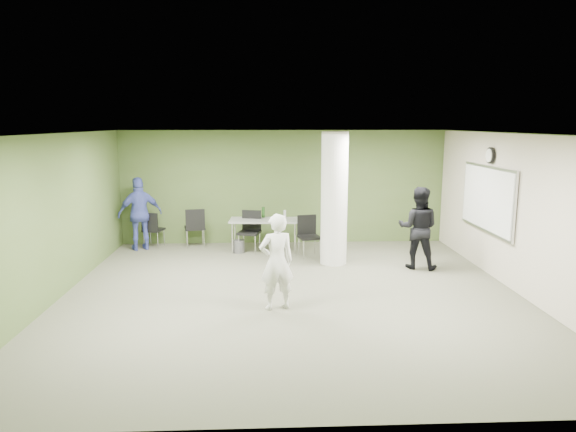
{
  "coord_description": "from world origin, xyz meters",
  "views": [
    {
      "loc": [
        -0.45,
        -8.62,
        2.98
      ],
      "look_at": [
        -0.02,
        1.0,
        1.22
      ],
      "focal_mm": 32.0,
      "sensor_mm": 36.0,
      "label": 1
    }
  ],
  "objects_px": {
    "chair_back_left": "(152,227)",
    "man_black": "(418,228)",
    "folding_table": "(264,221)",
    "man_blue": "(140,214)",
    "woman_white": "(277,262)"
  },
  "relations": [
    {
      "from": "chair_back_left",
      "to": "folding_table",
      "type": "bearing_deg",
      "value": -175.52
    },
    {
      "from": "man_black",
      "to": "man_blue",
      "type": "relative_size",
      "value": 0.98
    },
    {
      "from": "folding_table",
      "to": "man_blue",
      "type": "xyz_separation_m",
      "value": [
        -2.93,
        0.26,
        0.16
      ]
    },
    {
      "from": "folding_table",
      "to": "man_black",
      "type": "xyz_separation_m",
      "value": [
        3.16,
        -1.57,
        0.14
      ]
    },
    {
      "from": "chair_back_left",
      "to": "man_blue",
      "type": "relative_size",
      "value": 0.5
    },
    {
      "from": "chair_back_left",
      "to": "man_black",
      "type": "distance_m",
      "value": 6.21
    },
    {
      "from": "man_black",
      "to": "man_blue",
      "type": "height_order",
      "value": "man_blue"
    },
    {
      "from": "chair_back_left",
      "to": "man_black",
      "type": "height_order",
      "value": "man_black"
    },
    {
      "from": "folding_table",
      "to": "man_black",
      "type": "bearing_deg",
      "value": -23.62
    },
    {
      "from": "folding_table",
      "to": "man_black",
      "type": "distance_m",
      "value": 3.53
    },
    {
      "from": "folding_table",
      "to": "chair_back_left",
      "type": "bearing_deg",
      "value": 173.67
    },
    {
      "from": "folding_table",
      "to": "man_blue",
      "type": "bearing_deg",
      "value": 177.7
    },
    {
      "from": "chair_back_left",
      "to": "man_blue",
      "type": "height_order",
      "value": "man_blue"
    },
    {
      "from": "woman_white",
      "to": "chair_back_left",
      "type": "bearing_deg",
      "value": -72.69
    },
    {
      "from": "chair_back_left",
      "to": "woman_white",
      "type": "bearing_deg",
      "value": 137.86
    }
  ]
}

